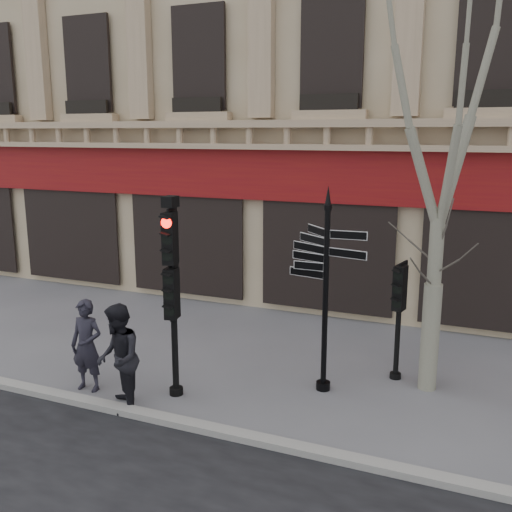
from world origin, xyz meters
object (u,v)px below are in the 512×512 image
Objects in this scene: plane_tree at (447,84)px; pedestrian_b at (118,358)px; traffic_signal_main at (172,273)px; fingerpost at (327,256)px; traffic_signal_secondary at (399,300)px; pedestrian_a at (87,345)px.

plane_tree is 4.15× the size of pedestrian_b.
plane_tree is (4.16, 2.01, 3.15)m from traffic_signal_main.
fingerpost is 2.02× the size of pedestrian_b.
fingerpost is at bearing 16.87° from traffic_signal_main.
plane_tree is at bearing 15.69° from traffic_signal_main.
plane_tree is at bearing 45.23° from fingerpost.
traffic_signal_secondary is (3.55, 2.23, -0.71)m from traffic_signal_main.
pedestrian_b is at bearing -133.57° from traffic_signal_main.
traffic_signal_main is 2.17m from pedestrian_a.
plane_tree reaches higher than traffic_signal_main.
traffic_signal_secondary is 1.31× the size of pedestrian_a.
traffic_signal_main is at bearing -135.87° from traffic_signal_secondary.
plane_tree is 4.52× the size of pedestrian_a.
pedestrian_b is at bearing -131.07° from traffic_signal_secondary.
pedestrian_b is (-4.13, -3.11, -0.63)m from traffic_signal_secondary.
traffic_signal_secondary reaches higher than pedestrian_b.
pedestrian_b is at bearing -123.79° from fingerpost.
fingerpost is 1.68× the size of traffic_signal_secondary.
pedestrian_b is (1.01, -0.44, 0.08)m from pedestrian_a.
fingerpost is 1.81m from traffic_signal_secondary.
pedestrian_a is at bearing -149.19° from pedestrian_b.
plane_tree is 7.74m from pedestrian_a.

